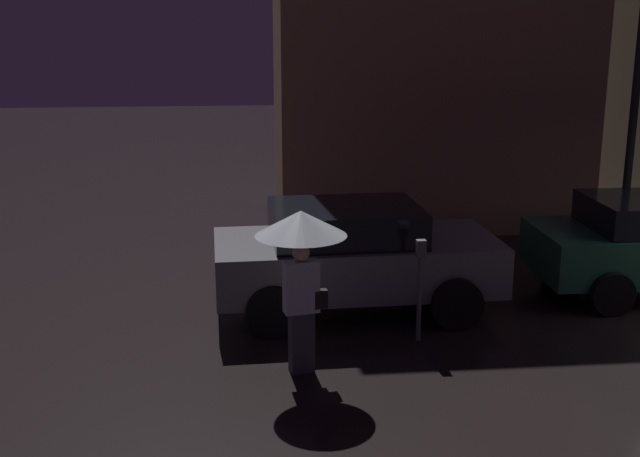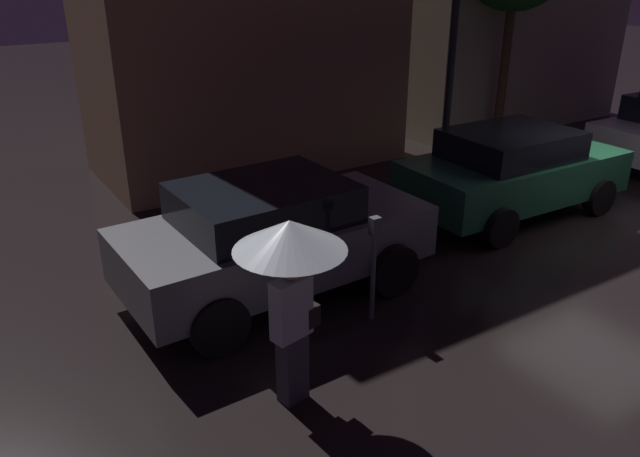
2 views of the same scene
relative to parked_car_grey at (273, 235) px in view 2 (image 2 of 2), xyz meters
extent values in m
plane|color=black|center=(5.64, -1.26, -0.81)|extent=(60.00, 60.00, 0.00)
cube|color=slate|center=(0.04, 0.00, -0.11)|extent=(4.04, 1.94, 0.70)
cube|color=black|center=(-0.12, 0.00, 0.48)|extent=(2.12, 1.66, 0.48)
cylinder|color=black|center=(1.27, 0.91, -0.46)|extent=(0.71, 0.22, 0.71)
cylinder|color=black|center=(1.27, -0.91, -0.46)|extent=(0.71, 0.22, 0.71)
cylinder|color=black|center=(-1.20, 0.91, -0.46)|extent=(0.71, 0.22, 0.71)
cylinder|color=black|center=(-1.20, -0.91, -0.46)|extent=(0.71, 0.22, 0.71)
cube|color=#1E5638|center=(4.79, 0.27, -0.15)|extent=(3.95, 1.85, 0.70)
cube|color=black|center=(4.64, 0.27, 0.43)|extent=(2.07, 1.60, 0.46)
cylinder|color=black|center=(6.01, 1.15, -0.50)|extent=(0.63, 0.22, 0.63)
cylinder|color=black|center=(6.01, -0.62, -0.50)|extent=(0.63, 0.22, 0.63)
cylinder|color=black|center=(3.58, 1.15, -0.50)|extent=(0.63, 0.22, 0.63)
cylinder|color=black|center=(3.58, -0.62, -0.50)|extent=(0.63, 0.22, 0.63)
cylinder|color=black|center=(8.79, 1.18, -0.50)|extent=(0.62, 0.22, 0.62)
cube|color=#383842|center=(-0.91, -2.05, -0.44)|extent=(0.31, 0.24, 0.75)
cube|color=#B2B7C6|center=(-0.91, -2.05, 0.25)|extent=(0.43, 0.26, 0.62)
sphere|color=tan|center=(-0.91, -2.05, 0.66)|extent=(0.20, 0.20, 0.20)
cylinder|color=black|center=(-0.91, -2.05, 0.49)|extent=(0.02, 0.02, 0.74)
cone|color=silver|center=(-0.91, -2.05, 1.00)|extent=(1.06, 1.06, 0.29)
cube|color=black|center=(-0.69, -2.05, 0.09)|extent=(0.18, 0.13, 0.22)
cylinder|color=#4C5154|center=(0.67, -1.25, -0.24)|extent=(0.06, 0.06, 1.13)
cube|color=#4C5154|center=(0.67, -1.25, 0.43)|extent=(0.12, 0.10, 0.22)
cylinder|color=black|center=(5.19, 2.38, 1.42)|extent=(0.14, 0.14, 4.46)
cylinder|color=#473323|center=(7.70, 3.29, 0.77)|extent=(0.20, 0.20, 3.17)
camera|label=1|loc=(-1.59, -10.80, 3.23)|focal=45.00mm
camera|label=2|loc=(-3.41, -6.49, 3.31)|focal=35.00mm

